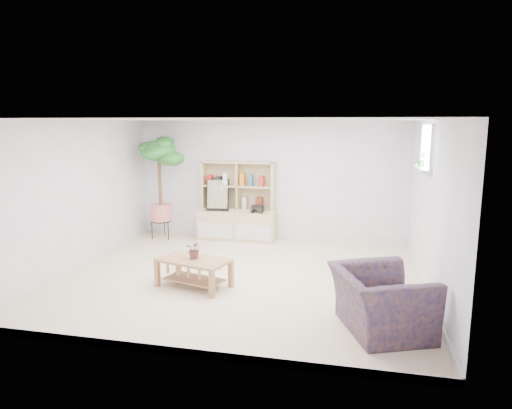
% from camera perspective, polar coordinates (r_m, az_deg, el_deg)
% --- Properties ---
extents(floor, '(5.50, 5.00, 0.01)m').
position_cam_1_polar(floor, '(7.16, -2.19, -9.02)').
color(floor, beige).
rests_on(floor, ground).
extents(ceiling, '(5.50, 5.00, 0.01)m').
position_cam_1_polar(ceiling, '(6.76, -2.33, 10.56)').
color(ceiling, silver).
rests_on(ceiling, walls).
extents(walls, '(5.51, 5.01, 2.40)m').
position_cam_1_polar(walls, '(6.86, -2.26, 0.49)').
color(walls, silver).
rests_on(walls, floor).
extents(baseboard, '(5.50, 5.00, 0.10)m').
position_cam_1_polar(baseboard, '(7.14, -2.19, -8.64)').
color(baseboard, silver).
rests_on(baseboard, floor).
extents(window, '(0.10, 0.98, 0.68)m').
position_cam_1_polar(window, '(7.21, 20.64, 6.72)').
color(window, silver).
rests_on(window, walls).
extents(window_sill, '(0.14, 1.00, 0.04)m').
position_cam_1_polar(window_sill, '(7.23, 20.01, 4.22)').
color(window_sill, silver).
rests_on(window_sill, walls).
extents(storage_unit, '(1.58, 0.53, 1.58)m').
position_cam_1_polar(storage_unit, '(9.22, -2.38, 0.42)').
color(storage_unit, tan).
rests_on(storage_unit, floor).
extents(poster, '(0.47, 0.16, 0.64)m').
position_cam_1_polar(poster, '(9.25, -4.81, 1.19)').
color(poster, yellow).
rests_on(poster, storage_unit).
extents(toy_truck, '(0.33, 0.23, 0.17)m').
position_cam_1_polar(toy_truck, '(9.05, 0.19, -0.49)').
color(toy_truck, black).
rests_on(toy_truck, storage_unit).
extents(coffee_table, '(1.13, 0.81, 0.42)m').
position_cam_1_polar(coffee_table, '(6.74, -7.76, -8.47)').
color(coffee_table, olive).
rests_on(coffee_table, floor).
extents(table_plant, '(0.27, 0.24, 0.27)m').
position_cam_1_polar(table_plant, '(6.67, -7.68, -5.60)').
color(table_plant, '#134910').
rests_on(table_plant, coffee_table).
extents(floor_tree, '(1.02, 1.02, 2.09)m').
position_cam_1_polar(floor_tree, '(9.45, -11.90, 2.00)').
color(floor_tree, '#29682F').
rests_on(floor_tree, floor).
extents(armchair, '(1.29, 1.37, 0.81)m').
position_cam_1_polar(armchair, '(5.47, 15.32, -11.09)').
color(armchair, '#111C50').
rests_on(armchair, floor).
extents(sill_plant, '(0.14, 0.11, 0.24)m').
position_cam_1_polar(sill_plant, '(7.26, 20.04, 5.36)').
color(sill_plant, '#29682F').
rests_on(sill_plant, window_sill).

